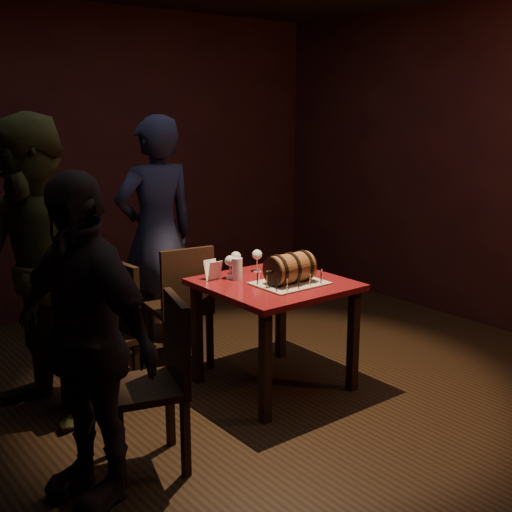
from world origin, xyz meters
name	(u,v)px	position (x,y,z in m)	size (l,w,h in m)	color
room_shell	(257,188)	(0.00, 0.00, 1.40)	(5.04, 5.04, 2.80)	black
pub_table	(274,297)	(0.19, 0.05, 0.64)	(0.90, 0.90, 0.75)	#540E13
cake_board	(290,283)	(0.23, -0.06, 0.76)	(0.45, 0.35, 0.01)	#A79987
barrel_cake	(290,268)	(0.23, -0.06, 0.86)	(0.36, 0.21, 0.21)	brown
birthday_candles	(290,277)	(0.23, -0.06, 0.80)	(0.40, 0.30, 0.09)	#FFE898
wine_glass_left	(230,262)	(0.00, 0.30, 0.87)	(0.07, 0.07, 0.16)	silver
wine_glass_mid	(236,258)	(0.10, 0.38, 0.87)	(0.07, 0.07, 0.16)	silver
wine_glass_right	(257,256)	(0.26, 0.33, 0.87)	(0.07, 0.07, 0.16)	silver
pint_of_ale	(237,269)	(0.02, 0.25, 0.82)	(0.07, 0.07, 0.15)	silver
menu_card	(213,270)	(-0.11, 0.35, 0.81)	(0.10, 0.05, 0.13)	white
chair_back	(183,301)	(-0.15, 0.69, 0.52)	(0.45, 0.45, 0.93)	black
chair_left_rear	(109,326)	(-0.81, 0.51, 0.52)	(0.42, 0.42, 0.93)	black
chair_left_front	(159,373)	(-0.92, -0.34, 0.52)	(0.50, 0.50, 0.93)	black
person_back	(156,235)	(-0.06, 1.20, 0.92)	(0.67, 0.44, 1.84)	#1A1D35
person_left_rear	(37,274)	(-1.24, 0.52, 0.94)	(0.91, 0.71, 1.87)	#3D4221
person_left_front	(83,341)	(-1.34, -0.38, 0.81)	(0.95, 0.40, 1.63)	black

